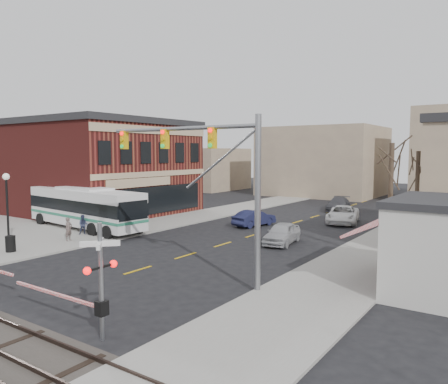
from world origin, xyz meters
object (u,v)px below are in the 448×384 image
(street_lamp, at_px, (7,195))
(trash_bin, at_px, (11,244))
(car_b, at_px, (254,218))
(car_c, at_px, (343,215))
(car_d, at_px, (338,204))
(car_a, at_px, (282,233))
(pedestrian_near, at_px, (69,229))
(transit_bus, at_px, (85,207))
(rr_crossing_east, at_px, (93,281))
(pedestrian_far, at_px, (83,225))
(traffic_signal_mast, at_px, (211,166))

(street_lamp, xyz_separation_m, trash_bin, (1.61, -0.79, -2.91))
(car_b, relative_size, car_c, 0.76)
(car_d, bearing_deg, car_b, -111.64)
(street_lamp, distance_m, trash_bin, 3.42)
(car_a, xyz_separation_m, pedestrian_near, (-12.56, -8.13, 0.22))
(car_d, bearing_deg, car_a, -92.53)
(transit_bus, xyz_separation_m, trash_bin, (3.28, -8.18, -1.24))
(transit_bus, xyz_separation_m, car_a, (15.92, 4.13, -1.13))
(rr_crossing_east, height_order, car_a, rr_crossing_east)
(trash_bin, height_order, car_a, car_a)
(street_lamp, bearing_deg, pedestrian_far, 84.30)
(car_a, height_order, car_d, car_d)
(transit_bus, distance_m, street_lamp, 7.77)
(transit_bus, relative_size, pedestrian_near, 7.86)
(car_d, distance_m, pedestrian_far, 27.01)
(car_a, relative_size, car_c, 0.78)
(rr_crossing_east, height_order, pedestrian_far, rr_crossing_east)
(rr_crossing_east, bearing_deg, traffic_signal_mast, 93.16)
(rr_crossing_east, height_order, pedestrian_near, rr_crossing_east)
(street_lamp, xyz_separation_m, car_a, (14.24, 11.53, -2.80))
(pedestrian_far, bearing_deg, trash_bin, -131.96)
(street_lamp, xyz_separation_m, car_c, (14.67, 22.61, -2.76))
(traffic_signal_mast, height_order, car_d, traffic_signal_mast)
(trash_bin, xyz_separation_m, car_a, (12.63, 12.32, 0.11))
(car_a, relative_size, car_b, 1.03)
(transit_bus, height_order, car_b, transit_bus)
(transit_bus, xyz_separation_m, pedestrian_near, (3.36, -4.00, -0.91))
(transit_bus, height_order, trash_bin, transit_bus)
(car_b, distance_m, pedestrian_near, 15.18)
(rr_crossing_east, height_order, car_c, rr_crossing_east)
(car_d, bearing_deg, pedestrian_far, -124.79)
(traffic_signal_mast, bearing_deg, car_c, 92.42)
(trash_bin, bearing_deg, car_a, 44.27)
(traffic_signal_mast, distance_m, car_b, 17.40)
(transit_bus, bearing_deg, car_d, 60.00)
(pedestrian_near, bearing_deg, car_a, -68.74)
(traffic_signal_mast, bearing_deg, car_a, 97.47)
(pedestrian_near, bearing_deg, street_lamp, 142.05)
(rr_crossing_east, xyz_separation_m, car_a, (-1.73, 17.45, -1.24))
(traffic_signal_mast, xyz_separation_m, car_b, (-6.63, 15.29, -5.01))
(rr_crossing_east, height_order, car_d, rr_crossing_east)
(car_c, bearing_deg, pedestrian_far, -143.47)
(trash_bin, bearing_deg, street_lamp, 153.89)
(car_a, bearing_deg, street_lamp, -149.97)
(transit_bus, xyz_separation_m, street_lamp, (1.68, -7.39, 1.67))
(rr_crossing_east, height_order, car_b, rr_crossing_east)
(street_lamp, relative_size, pedestrian_near, 2.92)
(street_lamp, height_order, trash_bin, street_lamp)
(car_a, distance_m, pedestrian_near, 14.96)
(car_d, xyz_separation_m, pedestrian_far, (-10.94, -24.69, 0.13))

